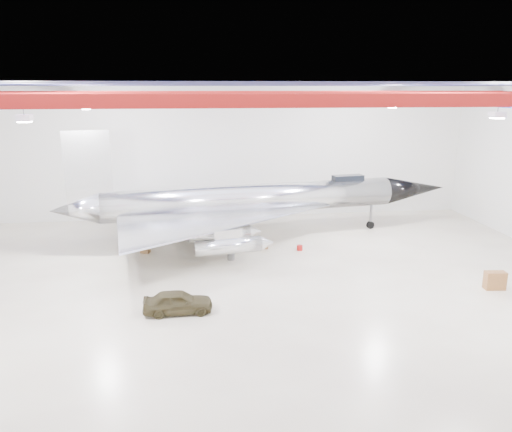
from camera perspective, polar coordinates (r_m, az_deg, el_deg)
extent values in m
plane|color=#B7A791|center=(29.28, 0.05, -7.31)|extent=(40.00, 40.00, 0.00)
plane|color=silver|center=(42.46, -2.51, 7.18)|extent=(40.00, 0.00, 40.00)
plane|color=#0A0F38|center=(27.20, 0.06, 14.75)|extent=(40.00, 40.00, 0.00)
cube|color=maroon|center=(18.31, 3.69, 13.00)|extent=(39.50, 0.25, 0.50)
cube|color=maroon|center=(24.23, 0.97, 13.37)|extent=(39.50, 0.25, 0.50)
cube|color=maroon|center=(30.18, -0.68, 13.58)|extent=(39.50, 0.25, 0.50)
cube|color=maroon|center=(36.15, -1.79, 13.72)|extent=(39.50, 0.25, 0.50)
cube|color=#0C134D|center=(28.32, -25.35, 11.57)|extent=(0.25, 29.50, 0.40)
cube|color=#0C134D|center=(31.08, 23.10, 11.93)|extent=(0.25, 29.50, 0.40)
cube|color=silver|center=(22.02, -24.96, 10.13)|extent=(0.55, 0.55, 0.25)
cube|color=silver|center=(24.93, 25.86, 10.38)|extent=(0.55, 0.55, 0.25)
cube|color=silver|center=(33.65, -18.85, 11.73)|extent=(0.55, 0.55, 0.25)
cube|color=silver|center=(35.62, 15.32, 12.09)|extent=(0.55, 0.55, 0.25)
cylinder|color=silver|center=(36.37, -0.32, 1.97)|extent=(21.53, 5.36, 2.14)
cone|color=black|center=(41.92, 17.65, 2.96)|extent=(5.62, 2.93, 2.14)
cone|color=silver|center=(35.22, -20.04, 0.67)|extent=(3.50, 2.61, 2.14)
cube|color=silver|center=(34.63, -18.66, 5.28)|extent=(2.99, 0.58, 4.83)
cube|color=black|center=(38.80, 10.45, 4.22)|extent=(2.46, 1.20, 0.54)
cylinder|color=silver|center=(30.48, -3.18, -3.45)|extent=(4.17, 1.57, 0.97)
cylinder|color=silver|center=(32.98, -4.21, -2.07)|extent=(4.17, 1.57, 0.97)
cylinder|color=silver|center=(39.09, -6.13, 0.51)|extent=(4.17, 1.57, 0.97)
cylinder|color=silver|center=(41.67, -6.77, 1.37)|extent=(4.17, 1.57, 0.97)
cylinder|color=#59595B|center=(40.44, 12.98, -0.09)|extent=(0.19, 0.19, 1.93)
cylinder|color=black|center=(40.61, 12.93, -1.00)|extent=(0.63, 0.32, 0.60)
cylinder|color=#59595B|center=(33.46, -6.18, -2.84)|extent=(0.19, 0.19, 1.93)
cylinder|color=black|center=(33.66, -6.15, -3.92)|extent=(0.63, 0.32, 0.60)
cylinder|color=#59595B|center=(38.55, -7.54, -0.55)|extent=(0.19, 0.19, 1.93)
cylinder|color=black|center=(38.73, -7.51, -1.50)|extent=(0.63, 0.32, 0.60)
imported|color=#37301B|center=(25.32, -8.93, -9.67)|extent=(3.44, 1.46, 1.16)
cube|color=brown|center=(30.83, 25.63, -6.65)|extent=(1.16, 0.66, 1.02)
cube|color=olive|center=(34.70, -12.54, -3.78)|extent=(0.71, 0.64, 0.42)
cube|color=#A61110|center=(36.95, -4.67, -2.42)|extent=(0.57, 0.50, 0.34)
cylinder|color=#59595B|center=(32.53, -2.88, -4.67)|extent=(0.60, 0.60, 0.42)
cylinder|color=#A61110|center=(34.50, 5.02, -3.64)|extent=(0.50, 0.50, 0.36)
cube|color=olive|center=(34.76, 0.94, -3.43)|extent=(0.56, 0.47, 0.37)
cylinder|color=#59595B|center=(37.53, -2.56, -2.09)|extent=(0.52, 0.52, 0.37)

